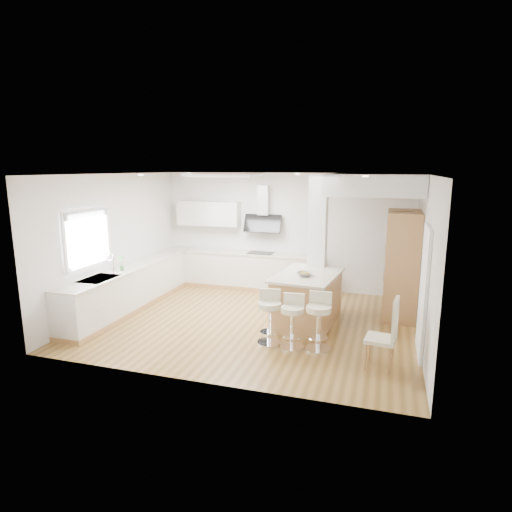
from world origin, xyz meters
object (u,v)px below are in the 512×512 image
at_px(bar_stool_a, 269,314).
at_px(dining_chair, 388,331).
at_px(peninsula, 307,299).
at_px(bar_stool_c, 319,318).
at_px(bar_stool_b, 293,318).

distance_m(bar_stool_a, dining_chair, 1.94).
xyz_separation_m(peninsula, dining_chair, (1.47, -1.49, 0.09)).
distance_m(bar_stool_a, bar_stool_c, 0.83).
height_order(bar_stool_a, bar_stool_c, bar_stool_c).
bearing_deg(dining_chair, bar_stool_c, 167.35).
bearing_deg(bar_stool_a, dining_chair, -24.25).
bearing_deg(bar_stool_a, peninsula, 56.28).
bearing_deg(peninsula, bar_stool_a, -105.32).
relative_size(bar_stool_a, bar_stool_b, 1.03).
xyz_separation_m(peninsula, bar_stool_c, (0.40, -1.10, 0.04)).
height_order(peninsula, bar_stool_c, peninsula).
relative_size(bar_stool_c, dining_chair, 0.87).
xyz_separation_m(peninsula, bar_stool_a, (-0.43, -1.09, 0.02)).
distance_m(peninsula, bar_stool_c, 1.17).
bearing_deg(dining_chair, peninsula, 142.13).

